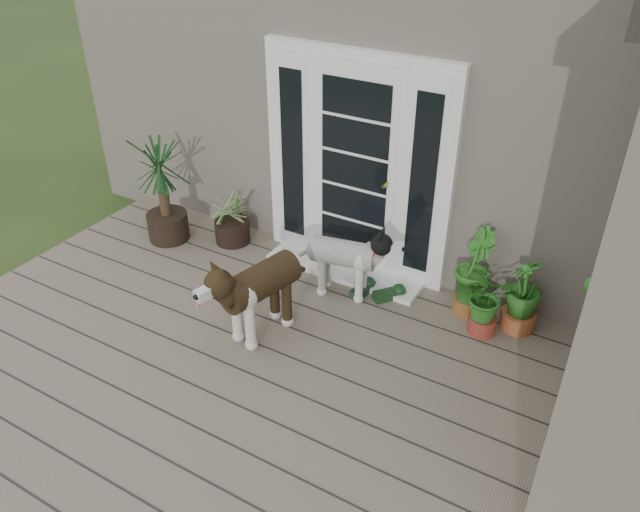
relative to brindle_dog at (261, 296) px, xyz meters
The scene contains 14 objects.
deck 1.00m from the brindle_dog, 65.84° to the right, with size 6.20×4.60×0.12m, color #6B5B4C.
house_main 3.60m from the brindle_dog, 83.89° to the left, with size 7.40×4.00×3.10m, color #665E54.
door_unit 1.55m from the brindle_dog, 83.11° to the left, with size 1.90×0.14×2.15m, color white.
door_step 1.25m from the brindle_dog, 81.95° to the left, with size 1.60×0.40×0.05m, color white.
brindle_dog is the anchor object (origin of this frame).
white_dog 0.92m from the brindle_dog, 68.87° to the left, with size 0.34×0.79×0.66m, color silver, non-canonical shape.
spider_plant 1.60m from the brindle_dog, 136.22° to the left, with size 0.62×0.62×0.66m, color #7A995E, non-canonical shape.
yucca 1.97m from the brindle_dog, 155.71° to the left, with size 0.82×0.82×1.19m, color black, non-canonical shape.
herb_a 1.91m from the brindle_dog, 30.25° to the left, with size 0.41×0.41×0.52m, color #1A5B1A.
herb_b 1.86m from the brindle_dog, 39.36° to the left, with size 0.42×0.42×0.62m, color #29621C.
herb_c 2.24m from the brindle_dog, 31.85° to the left, with size 0.37×0.37×0.57m, color #20621C.
sapling 2.63m from the brindle_dog, ahead, with size 0.43×0.43×1.45m, color #20651D, non-canonical shape.
clog_left 1.12m from the brindle_dog, 62.63° to the left, with size 0.16×0.34×0.10m, color #13301D, non-canonical shape.
clog_right 1.29m from the brindle_dog, 53.55° to the left, with size 0.16×0.34×0.10m, color #153619, non-canonical shape.
Camera 1 is at (2.20, -2.21, 3.63)m, focal length 35.13 mm.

